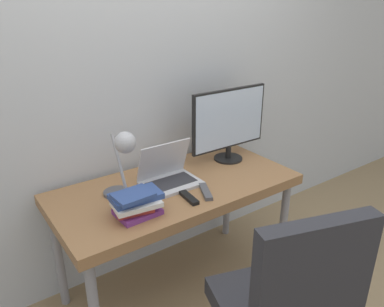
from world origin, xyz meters
name	(u,v)px	position (x,y,z in m)	size (l,w,h in m)	color
wall_back	(137,73)	(0.00, 0.74, 1.30)	(8.00, 0.05, 2.60)	silver
desk	(176,195)	(0.00, 0.34, 0.66)	(1.39, 0.67, 0.73)	#996B42
laptop	(169,175)	(-0.03, 0.37, 0.78)	(0.32, 0.24, 0.24)	silver
monitor	(229,122)	(0.48, 0.44, 0.99)	(0.56, 0.19, 0.47)	black
desk_lamp	(123,155)	(-0.32, 0.31, 1.00)	(0.14, 0.28, 0.40)	#4C4C51
office_chair	(288,305)	(-0.05, -0.56, 0.58)	(0.59, 0.59, 1.04)	black
book_stack	(136,203)	(-0.34, 0.17, 0.80)	(0.26, 0.19, 0.13)	#753384
tv_remote	(206,192)	(0.07, 0.15, 0.74)	(0.11, 0.18, 0.02)	#4C4C51
media_remote	(189,198)	(-0.04, 0.15, 0.74)	(0.05, 0.15, 0.02)	black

